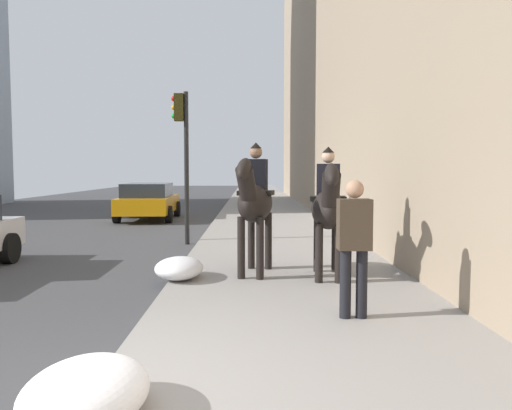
% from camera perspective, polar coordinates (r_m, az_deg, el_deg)
% --- Properties ---
extents(mounted_horse_near, '(2.14, 0.83, 2.30)m').
position_cam_1_polar(mounted_horse_near, '(8.70, -0.16, 0.43)').
color(mounted_horse_near, black).
rests_on(mounted_horse_near, sidewalk_slab).
extents(mounted_horse_far, '(2.15, 0.71, 2.22)m').
position_cam_1_polar(mounted_horse_far, '(8.52, 8.18, -0.20)').
color(mounted_horse_far, black).
rests_on(mounted_horse_far, sidewalk_slab).
extents(pedestrian_greeting, '(0.26, 0.40, 1.70)m').
position_cam_1_polar(pedestrian_greeting, '(6.27, 11.06, -3.84)').
color(pedestrian_greeting, black).
rests_on(pedestrian_greeting, sidewalk_slab).
extents(car_mid_lane, '(4.42, 2.23, 1.44)m').
position_cam_1_polar(car_mid_lane, '(20.15, -12.08, 0.52)').
color(car_mid_lane, orange).
rests_on(car_mid_lane, ground).
extents(traffic_light_near_curb, '(0.20, 0.44, 3.96)m').
position_cam_1_polar(traffic_light_near_curb, '(13.23, -8.28, 6.98)').
color(traffic_light_near_curb, black).
rests_on(traffic_light_near_curb, ground).
extents(snow_pile_near, '(1.18, 0.91, 0.41)m').
position_cam_1_polar(snow_pile_near, '(4.10, -18.72, -19.45)').
color(snow_pile_near, white).
rests_on(snow_pile_near, sidewalk_slab).
extents(snow_pile_far, '(1.05, 0.81, 0.36)m').
position_cam_1_polar(snow_pile_far, '(8.59, -8.71, -7.08)').
color(snow_pile_far, white).
rests_on(snow_pile_far, sidewalk_slab).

